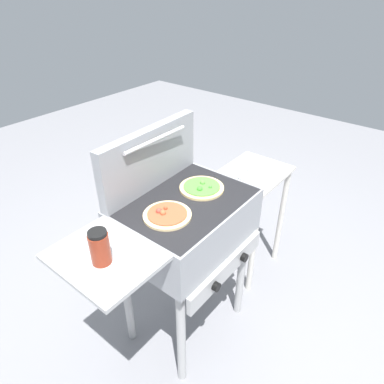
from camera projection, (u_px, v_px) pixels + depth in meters
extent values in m
plane|color=gray|center=(187.00, 322.00, 2.09)|extent=(8.00, 8.00, 0.00)
cube|color=gray|center=(186.00, 220.00, 1.67)|extent=(0.64, 0.48, 0.24)
cube|color=black|center=(185.00, 201.00, 1.60)|extent=(0.61, 0.46, 0.01)
cube|color=#A6A6A6|center=(104.00, 257.00, 1.29)|extent=(0.32, 0.41, 0.02)
cube|color=#A6A6A6|center=(108.00, 278.00, 1.35)|extent=(0.02, 0.02, 0.24)
cube|color=#A6A6A6|center=(227.00, 269.00, 1.63)|extent=(0.58, 0.02, 0.10)
cylinder|color=black|center=(216.00, 287.00, 1.53)|extent=(0.04, 0.02, 0.04)
cylinder|color=black|center=(244.00, 258.00, 1.69)|extent=(0.04, 0.02, 0.04)
cylinder|color=#A6A6A6|center=(181.00, 338.00, 1.63)|extent=(0.04, 0.04, 0.66)
cylinder|color=#A6A6A6|center=(241.00, 273.00, 1.99)|extent=(0.04, 0.04, 0.66)
cylinder|color=#A6A6A6|center=(127.00, 298.00, 1.83)|extent=(0.04, 0.04, 0.66)
cylinder|color=#A6A6A6|center=(190.00, 245.00, 2.19)|extent=(0.04, 0.04, 0.66)
cube|color=gray|center=(150.00, 158.00, 1.63)|extent=(0.63, 0.07, 0.30)
cylinder|color=#B7B7BC|center=(156.00, 140.00, 1.55)|extent=(0.38, 0.02, 0.02)
cylinder|color=beige|center=(167.00, 215.00, 1.49)|extent=(0.21, 0.21, 0.01)
cylinder|color=#D14C2D|center=(167.00, 214.00, 1.49)|extent=(0.17, 0.17, 0.01)
sphere|color=#AA4226|center=(166.00, 208.00, 1.51)|extent=(0.02, 0.02, 0.02)
sphere|color=#C65431|center=(163.00, 213.00, 1.48)|extent=(0.03, 0.03, 0.03)
sphere|color=#D53F31|center=(159.00, 211.00, 1.49)|extent=(0.03, 0.03, 0.03)
cylinder|color=#E0C17F|center=(202.00, 188.00, 1.68)|extent=(0.22, 0.22, 0.01)
cylinder|color=#4C8C38|center=(202.00, 187.00, 1.68)|extent=(0.18, 0.18, 0.01)
sphere|color=#4A9639|center=(210.00, 187.00, 1.66)|extent=(0.02, 0.02, 0.02)
sphere|color=#409331|center=(200.00, 189.00, 1.64)|extent=(0.03, 0.03, 0.03)
sphere|color=#56933D|center=(202.00, 183.00, 1.69)|extent=(0.03, 0.03, 0.03)
cylinder|color=maroon|center=(100.00, 248.00, 1.23)|extent=(0.07, 0.07, 0.13)
cylinder|color=black|center=(97.00, 233.00, 1.19)|extent=(0.07, 0.07, 0.01)
cube|color=beige|center=(254.00, 173.00, 2.11)|extent=(0.44, 0.36, 0.02)
cylinder|color=beige|center=(253.00, 246.00, 2.12)|extent=(0.04, 0.04, 0.75)
cylinder|color=beige|center=(281.00, 217.00, 2.37)|extent=(0.04, 0.04, 0.75)
cylinder|color=beige|center=(214.00, 227.00, 2.27)|extent=(0.04, 0.04, 0.75)
cylinder|color=beige|center=(244.00, 202.00, 2.52)|extent=(0.04, 0.04, 0.75)
cylinder|color=silver|center=(255.00, 171.00, 2.07)|extent=(0.11, 0.11, 0.04)
cylinder|color=beige|center=(255.00, 172.00, 2.07)|extent=(0.09, 0.09, 0.02)
cylinder|color=silver|center=(245.00, 179.00, 1.99)|extent=(0.10, 0.10, 0.04)
cylinder|color=maroon|center=(245.00, 180.00, 1.99)|extent=(0.08, 0.08, 0.02)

